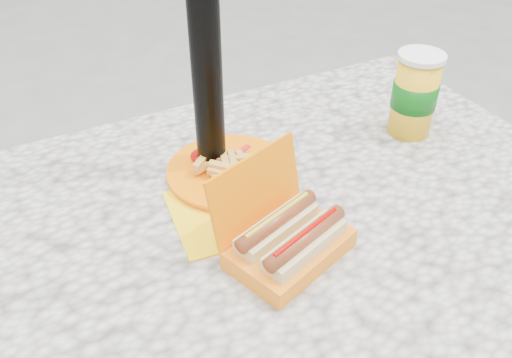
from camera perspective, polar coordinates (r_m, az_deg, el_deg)
name	(u,v)px	position (r m, az deg, el deg)	size (l,w,h in m)	color
picnic_table	(253,269)	(0.94, -0.31, -9.45)	(1.20, 0.80, 0.75)	beige
hotdog_box	(288,239)	(0.79, 3.36, -6.28)	(0.21, 0.19, 0.14)	#FF7500
fries_plate	(229,173)	(0.95, -2.90, 0.65)	(0.25, 0.30, 0.04)	yellow
soda_cup	(415,94)	(1.08, 16.36, 8.56)	(0.09, 0.09, 0.16)	yellow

